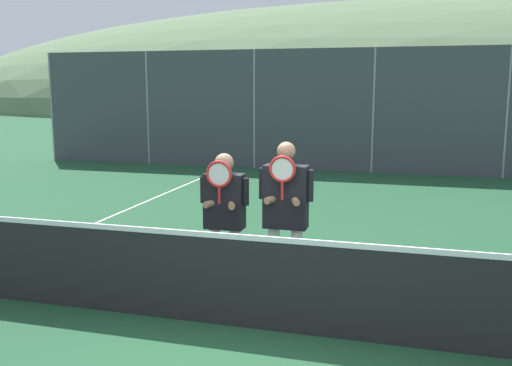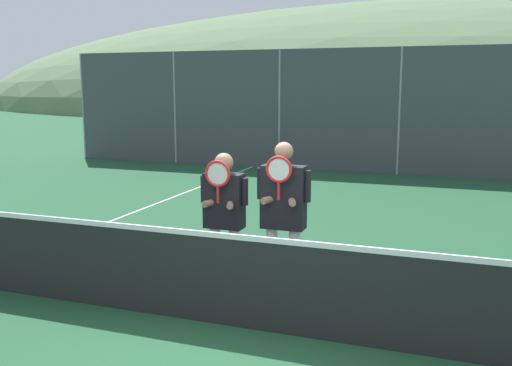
% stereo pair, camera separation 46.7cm
% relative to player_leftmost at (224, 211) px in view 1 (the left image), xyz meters
% --- Properties ---
extents(ground_plane, '(120.00, 120.00, 0.00)m').
position_rel_player_leftmost_xyz_m(ground_plane, '(0.90, -0.82, -1.02)').
color(ground_plane, '#1E4C2D').
extents(hill_distant, '(110.70, 61.50, 21.52)m').
position_rel_player_leftmost_xyz_m(hill_distant, '(0.90, 58.55, -1.02)').
color(hill_distant, '#5B7551').
rests_on(hill_distant, ground_plane).
extents(clubhouse_building, '(18.48, 5.50, 3.66)m').
position_rel_player_leftmost_xyz_m(clubhouse_building, '(2.45, 17.47, 0.83)').
color(clubhouse_building, tan).
rests_on(clubhouse_building, ground_plane).
extents(fence_back, '(20.88, 0.06, 3.49)m').
position_rel_player_leftmost_xyz_m(fence_back, '(0.90, 10.22, 0.73)').
color(fence_back, gray).
rests_on(fence_back, ground_plane).
extents(tennis_net, '(11.57, 0.09, 1.09)m').
position_rel_player_leftmost_xyz_m(tennis_net, '(0.90, -0.82, -0.51)').
color(tennis_net, gray).
rests_on(tennis_net, ground_plane).
extents(court_line_left_sideline, '(0.05, 16.00, 0.01)m').
position_rel_player_leftmost_xyz_m(court_line_left_sideline, '(-3.41, 2.18, -1.01)').
color(court_line_left_sideline, white).
rests_on(court_line_left_sideline, ground_plane).
extents(player_leftmost, '(0.59, 0.34, 1.69)m').
position_rel_player_leftmost_xyz_m(player_leftmost, '(0.00, 0.00, 0.00)').
color(player_leftmost, white).
rests_on(player_leftmost, ground_plane).
extents(player_center_left, '(0.62, 0.34, 1.85)m').
position_rel_player_leftmost_xyz_m(player_center_left, '(0.75, -0.08, 0.08)').
color(player_center_left, white).
rests_on(player_center_left, ground_plane).
extents(car_far_left, '(4.25, 2.08, 1.74)m').
position_rel_player_leftmost_xyz_m(car_far_left, '(-4.97, 12.84, -0.12)').
color(car_far_left, '#B2B7BC').
rests_on(car_far_left, ground_plane).
extents(car_left_of_center, '(4.55, 1.93, 1.78)m').
position_rel_player_leftmost_xyz_m(car_left_of_center, '(0.02, 12.98, -0.11)').
color(car_left_of_center, silver).
rests_on(car_left_of_center, ground_plane).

